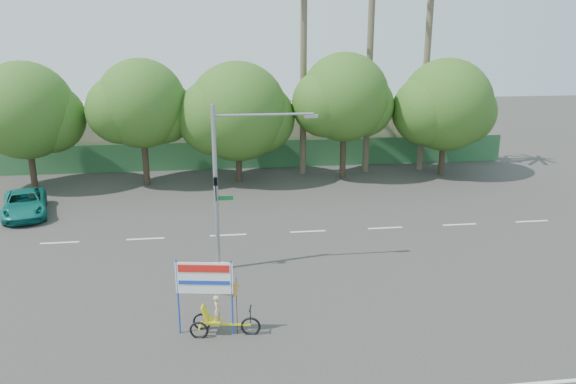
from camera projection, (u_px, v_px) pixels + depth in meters
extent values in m
plane|color=#33302D|center=(289.00, 311.00, 20.35)|extent=(120.00, 120.00, 0.00)
cube|color=#336B3D|center=(251.00, 155.00, 40.51)|extent=(38.00, 0.08, 2.00)
cube|color=beige|center=(117.00, 133.00, 43.28)|extent=(12.00, 8.00, 4.00)
cube|color=beige|center=(345.00, 130.00, 45.54)|extent=(14.00, 8.00, 3.60)
cylinder|color=#473828|center=(32.00, 161.00, 35.25)|extent=(0.40, 0.40, 3.52)
sphere|color=#245117|center=(25.00, 110.00, 34.34)|extent=(6.00, 6.00, 6.00)
sphere|color=#245117|center=(50.00, 118.00, 34.95)|extent=(4.32, 4.32, 4.32)
sphere|color=#245117|center=(1.00, 117.00, 34.03)|extent=(4.56, 4.56, 4.56)
cylinder|color=#473828|center=(145.00, 156.00, 36.08)|extent=(0.40, 0.40, 3.74)
sphere|color=#245117|center=(141.00, 103.00, 35.11)|extent=(5.60, 5.60, 5.60)
sphere|color=#245117|center=(163.00, 112.00, 35.72)|extent=(4.03, 4.03, 4.03)
sphere|color=#245117|center=(121.00, 110.00, 34.82)|extent=(4.26, 4.26, 4.26)
cylinder|color=#473828|center=(239.00, 157.00, 36.87)|extent=(0.40, 0.40, 3.30)
sphere|color=#245117|center=(238.00, 111.00, 36.02)|extent=(6.40, 6.40, 6.40)
sphere|color=#245117|center=(260.00, 118.00, 36.63)|extent=(4.61, 4.61, 4.61)
sphere|color=#245117|center=(215.00, 117.00, 35.69)|extent=(4.86, 4.86, 4.86)
cylinder|color=#473828|center=(343.00, 150.00, 37.65)|extent=(0.40, 0.40, 3.87)
sphere|color=#245117|center=(345.00, 97.00, 36.65)|extent=(5.80, 5.80, 5.80)
sphere|color=#245117|center=(362.00, 106.00, 37.27)|extent=(4.18, 4.18, 4.18)
sphere|color=#245117|center=(326.00, 103.00, 36.35)|extent=(4.41, 4.41, 4.41)
cylinder|color=#473828|center=(443.00, 150.00, 38.57)|extent=(0.40, 0.40, 3.43)
sphere|color=#245117|center=(446.00, 105.00, 37.68)|extent=(6.20, 6.20, 6.20)
sphere|color=#245117|center=(463.00, 112.00, 38.29)|extent=(4.46, 4.46, 4.46)
sphere|color=#245117|center=(427.00, 110.00, 37.36)|extent=(4.71, 4.71, 4.71)
cylinder|color=#70604C|center=(370.00, 48.00, 37.45)|extent=(0.44, 0.44, 17.00)
cylinder|color=#70604C|center=(427.00, 63.00, 38.23)|extent=(0.44, 0.44, 15.00)
cylinder|color=#70604C|center=(303.00, 72.00, 37.33)|extent=(0.44, 0.44, 14.00)
cylinder|color=gray|center=(219.00, 268.00, 23.83)|extent=(1.10, 1.10, 0.10)
cylinder|color=gray|center=(216.00, 190.00, 22.85)|extent=(0.18, 0.18, 7.00)
cylinder|color=gray|center=(264.00, 115.00, 22.23)|extent=(4.00, 0.10, 0.10)
cube|color=gray|center=(311.00, 116.00, 22.49)|extent=(0.55, 0.20, 0.12)
imported|color=black|center=(216.00, 189.00, 22.61)|extent=(0.16, 0.20, 1.00)
cube|color=#14662D|center=(225.00, 198.00, 22.99)|extent=(0.70, 0.04, 0.18)
torus|color=black|center=(251.00, 326.00, 18.72)|extent=(0.68, 0.19, 0.67)
torus|color=black|center=(202.00, 322.00, 19.05)|extent=(0.63, 0.17, 0.63)
torus|color=black|center=(199.00, 330.00, 18.51)|extent=(0.63, 0.17, 0.63)
cube|color=gold|center=(225.00, 324.00, 18.73)|extent=(1.67, 0.33, 0.06)
cube|color=gold|center=(200.00, 325.00, 18.78)|extent=(0.16, 0.60, 0.05)
cube|color=gold|center=(213.00, 320.00, 18.70)|extent=(0.56, 0.49, 0.06)
cube|color=gold|center=(205.00, 313.00, 18.63)|extent=(0.29, 0.45, 0.54)
cylinder|color=black|center=(250.00, 316.00, 18.60)|extent=(0.03, 0.03, 0.55)
cube|color=black|center=(250.00, 308.00, 18.53)|extent=(0.11, 0.45, 0.04)
imported|color=#CCB284|center=(218.00, 310.00, 18.59)|extent=(0.32, 0.43, 1.07)
cylinder|color=blue|center=(178.00, 297.00, 18.50)|extent=(0.06, 0.06, 2.68)
cylinder|color=blue|center=(232.00, 298.00, 18.44)|extent=(0.06, 0.06, 2.68)
cube|color=white|center=(204.00, 278.00, 18.27)|extent=(1.87, 0.36, 1.09)
cube|color=red|center=(203.00, 269.00, 18.14)|extent=(1.67, 0.29, 0.26)
cube|color=blue|center=(204.00, 283.00, 18.28)|extent=(1.67, 0.29, 0.14)
cylinder|color=black|center=(237.00, 306.00, 18.52)|extent=(0.02, 0.02, 2.08)
cube|color=red|center=(226.00, 288.00, 18.35)|extent=(0.87, 0.16, 0.65)
imported|color=#0F6D65|center=(25.00, 204.00, 30.46)|extent=(3.35, 5.14, 1.32)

